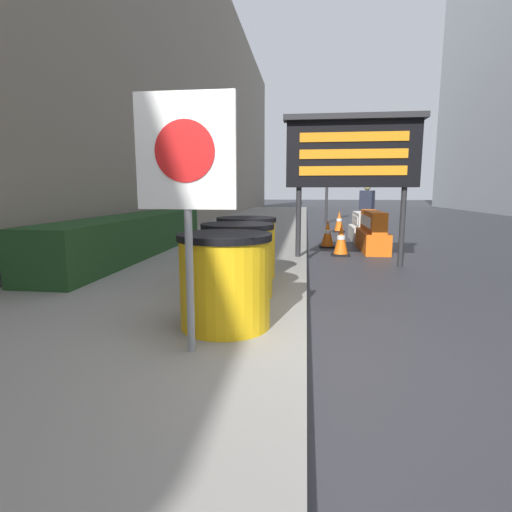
% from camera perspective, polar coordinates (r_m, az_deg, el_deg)
% --- Properties ---
extents(ground_plane, '(120.00, 120.00, 0.00)m').
position_cam_1_polar(ground_plane, '(3.42, 7.21, -15.07)').
color(ground_plane, '#2D2D33').
extents(sidewalk_left, '(3.99, 56.00, 0.15)m').
position_cam_1_polar(sidewalk_left, '(3.92, -24.02, -11.38)').
color(sidewalk_left, gray).
rests_on(sidewalk_left, ground_plane).
extents(building_left_facade, '(0.40, 50.40, 10.94)m').
position_cam_1_polar(building_left_facade, '(14.17, -11.42, 25.83)').
color(building_left_facade, gray).
rests_on(building_left_facade, ground_plane).
extents(hedge_strip, '(0.90, 5.98, 0.78)m').
position_cam_1_polar(hedge_strip, '(8.25, -16.98, 2.89)').
color(hedge_strip, '#1E421E').
rests_on(hedge_strip, sidewalk_left).
extents(bare_tree, '(1.62, 1.83, 2.55)m').
position_cam_1_polar(bare_tree, '(11.40, -10.15, 9.55)').
color(bare_tree, '#4C3D2D').
rests_on(bare_tree, sidewalk_left).
extents(barrel_drum_foreground, '(0.86, 0.86, 0.87)m').
position_cam_1_polar(barrel_drum_foreground, '(3.69, -4.42, -3.48)').
color(barrel_drum_foreground, yellow).
rests_on(barrel_drum_foreground, sidewalk_left).
extents(barrel_drum_middle, '(0.86, 0.86, 0.87)m').
position_cam_1_polar(barrel_drum_middle, '(4.75, -2.64, -0.57)').
color(barrel_drum_middle, yellow).
rests_on(barrel_drum_middle, sidewalk_left).
extents(barrel_drum_back, '(0.86, 0.86, 0.87)m').
position_cam_1_polar(barrel_drum_back, '(5.82, -1.37, 1.26)').
color(barrel_drum_back, yellow).
rests_on(barrel_drum_back, sidewalk_left).
extents(warning_sign, '(0.75, 0.08, 1.96)m').
position_cam_1_polar(warning_sign, '(3.03, -9.96, 11.99)').
color(warning_sign, gray).
rests_on(warning_sign, sidewalk_left).
extents(message_board, '(2.50, 0.36, 2.75)m').
position_cam_1_polar(message_board, '(7.68, 13.59, 14.07)').
color(message_board, '#28282B').
rests_on(message_board, ground_plane).
extents(jersey_barrier_orange_far, '(0.55, 1.87, 0.94)m').
position_cam_1_polar(jersey_barrier_orange_far, '(9.81, 16.29, 3.13)').
color(jersey_barrier_orange_far, orange).
rests_on(jersey_barrier_orange_far, ground_plane).
extents(jersey_barrier_white, '(0.55, 1.61, 0.79)m').
position_cam_1_polar(jersey_barrier_white, '(11.82, 14.74, 3.89)').
color(jersey_barrier_white, silver).
rests_on(jersey_barrier_white, ground_plane).
extents(traffic_cone_near, '(0.39, 0.39, 0.70)m').
position_cam_1_polar(traffic_cone_near, '(8.92, 12.06, 2.24)').
color(traffic_cone_near, black).
rests_on(traffic_cone_near, ground_plane).
extents(traffic_cone_mid, '(0.39, 0.39, 0.70)m').
position_cam_1_polar(traffic_cone_mid, '(10.13, 10.19, 3.13)').
color(traffic_cone_mid, black).
rests_on(traffic_cone_mid, ground_plane).
extents(traffic_cone_far, '(0.40, 0.40, 0.72)m').
position_cam_1_polar(traffic_cone_far, '(14.07, 11.80, 4.83)').
color(traffic_cone_far, black).
rests_on(traffic_cone_far, ground_plane).
extents(traffic_light_near_curb, '(0.28, 0.44, 4.49)m').
position_cam_1_polar(traffic_light_near_curb, '(17.58, 10.26, 15.14)').
color(traffic_light_near_curb, '#2D2D30').
rests_on(traffic_light_near_curb, ground_plane).
extents(pedestrian_worker, '(0.50, 0.44, 1.63)m').
position_cam_1_polar(pedestrian_worker, '(13.60, 15.54, 7.11)').
color(pedestrian_worker, '#333338').
rests_on(pedestrian_worker, ground_plane).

